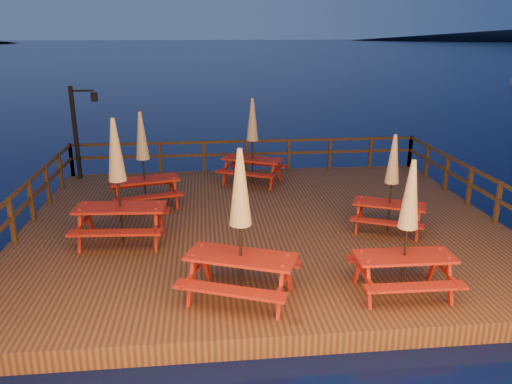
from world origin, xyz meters
TOP-DOWN VIEW (x-y plane):
  - ground at (0.00, 0.00)m, footprint 500.00×500.00m
  - deck at (0.00, 0.00)m, footprint 12.00×10.00m
  - deck_piles at (0.00, 0.00)m, footprint 11.44×9.44m
  - railing at (0.00, 1.78)m, footprint 11.80×9.75m
  - lamp_post at (-5.39, 4.55)m, footprint 0.85×0.18m
  - picnic_table_0 at (-3.09, 1.53)m, footprint 2.15×1.91m
  - picnic_table_1 at (0.06, 3.43)m, footprint 2.37×2.22m
  - picnic_table_2 at (-0.85, -3.70)m, footprint 2.41×2.22m
  - picnic_table_3 at (2.13, -3.85)m, footprint 1.82×1.50m
  - picnic_table_4 at (-3.37, -0.90)m, footprint 2.12×1.79m
  - picnic_table_5 at (2.95, -0.90)m, footprint 2.09×1.95m

SIDE VIEW (x-z plane):
  - deck_piles at x=0.00m, z-range -1.00..0.40m
  - ground at x=0.00m, z-range 0.00..0.00m
  - deck at x=0.00m, z-range 0.00..0.40m
  - railing at x=0.00m, z-range 0.61..1.71m
  - picnic_table_5 at x=2.95m, z-range 0.45..2.83m
  - picnic_table_3 at x=2.13m, z-range 0.45..3.01m
  - picnic_table_0 at x=-3.09m, z-range 0.45..3.08m
  - picnic_table_1 at x=0.06m, z-range 0.45..3.14m
  - picnic_table_2 at x=-0.85m, z-range 0.45..3.26m
  - picnic_table_4 at x=-3.37m, z-range 0.46..3.34m
  - lamp_post at x=-5.39m, z-range 0.70..3.70m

